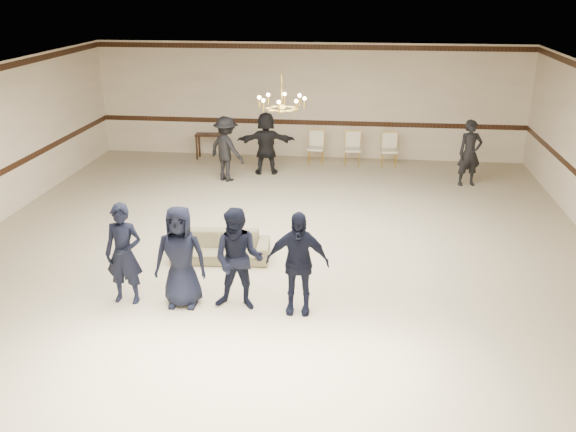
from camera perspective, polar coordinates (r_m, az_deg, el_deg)
name	(u,v)px	position (r m, az deg, el deg)	size (l,w,h in m)	color
room	(275,174)	(10.86, -1.22, 3.91)	(12.01, 14.01, 3.21)	tan
chair_rail	(309,122)	(17.74, 1.91, 8.60)	(12.00, 0.02, 0.14)	#32190F
crown_molding	(310,47)	(17.42, 2.00, 15.30)	(12.00, 0.02, 0.14)	#32190F
chandelier	(282,91)	(11.54, -0.58, 11.43)	(0.94, 0.94, 0.89)	gold
boy_a	(124,254)	(9.91, -14.87, -3.40)	(0.59, 0.39, 1.63)	black
boy_b	(181,257)	(9.63, -9.86, -3.72)	(0.80, 0.52, 1.63)	black
boy_c	(238,260)	(9.42, -4.59, -4.03)	(0.79, 0.62, 1.63)	black
boy_d	(297,263)	(9.30, 0.88, -4.32)	(0.95, 0.40, 1.63)	black
settee	(221,247)	(11.29, -6.21, -2.82)	(1.76, 0.69, 0.51)	#7C7152
adult_left	(226,149)	(15.67, -5.69, 6.17)	(1.06, 0.61, 1.63)	black
adult_mid	(266,143)	(16.18, -2.03, 6.72)	(1.52, 0.48, 1.63)	black
adult_right	(470,153)	(15.84, 16.39, 5.58)	(0.60, 0.39, 1.63)	black
banquet_chair_left	(316,148)	(17.15, 2.59, 6.28)	(0.44, 0.44, 0.90)	#EDE5C8
banquet_chair_mid	(352,149)	(17.11, 5.95, 6.15)	(0.44, 0.44, 0.90)	#EDE5C8
banquet_chair_right	(389,150)	(17.13, 9.31, 6.00)	(0.44, 0.44, 0.90)	#EDE5C8
console_table	(211,146)	(17.82, -7.09, 6.39)	(0.86, 0.36, 0.72)	#311C10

